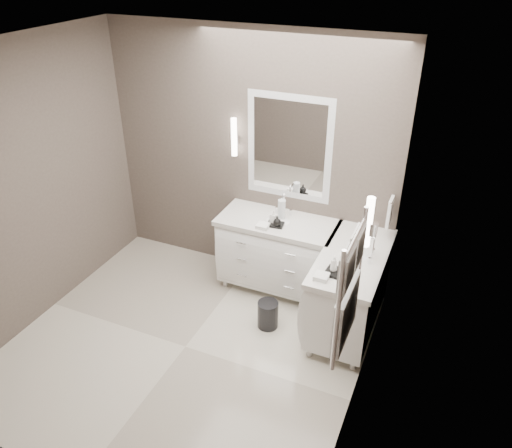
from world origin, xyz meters
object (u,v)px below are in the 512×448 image
at_px(vanity_right, 350,287).
at_px(towel_ladder, 348,295).
at_px(vanity_back, 277,250).
at_px(waste_bin, 268,314).

bearing_deg(vanity_right, towel_ladder, -80.16).
bearing_deg(towel_ladder, vanity_back, 124.10).
bearing_deg(towel_ladder, vanity_right, 99.84).
bearing_deg(vanity_right, vanity_back, 159.62).
xyz_separation_m(vanity_back, vanity_right, (0.88, -0.33, 0.00)).
xyz_separation_m(towel_ladder, waste_bin, (-0.94, 0.99, -1.25)).
distance_m(vanity_right, towel_ladder, 1.60).
distance_m(vanity_back, vanity_right, 0.93).
xyz_separation_m(vanity_back, towel_ladder, (1.10, -1.63, 0.91)).
relative_size(vanity_right, waste_bin, 4.30).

